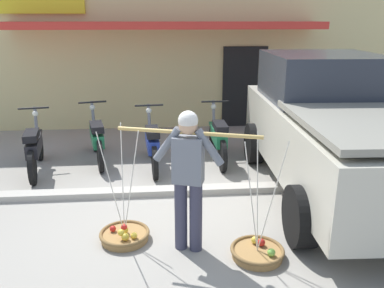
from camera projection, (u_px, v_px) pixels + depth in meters
ground_plane at (151, 216)px, 5.53m from camera, size 90.00×90.00×0.00m
sidewalk_curb at (151, 192)px, 6.18m from camera, size 20.00×0.24×0.10m
fruit_vendor at (188, 173)px, 4.45m from camera, size 1.57×0.55×1.70m
fruit_basket_left_side at (125, 235)px, 4.90m from camera, size 0.63×0.63×1.45m
fruit_basket_right_side at (257, 251)px, 4.55m from camera, size 0.63×0.63×1.45m
motorcycle_nearest_shop at (35, 148)px, 6.99m from camera, size 0.56×1.80×1.09m
motorcycle_second_in_row at (97, 139)px, 7.52m from camera, size 0.61×1.79×1.09m
motorcycle_third_in_row at (152, 144)px, 7.22m from camera, size 0.54×1.82×1.09m
motorcycle_end_of_row at (218, 138)px, 7.56m from camera, size 0.54×1.82×1.09m
parked_truck at (333, 128)px, 6.08m from camera, size 2.32×4.78×2.10m
storefront_building at (164, 38)px, 11.77m from camera, size 13.00×6.00×4.20m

